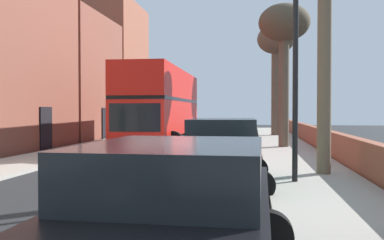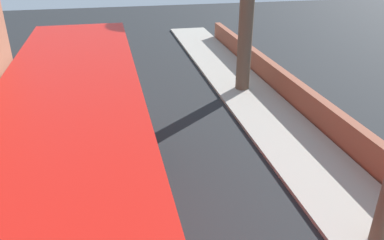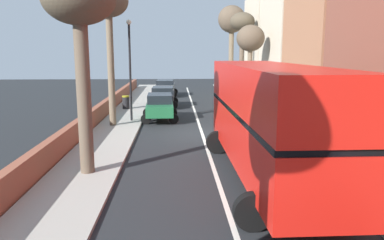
{
  "view_description": "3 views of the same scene",
  "coord_description": "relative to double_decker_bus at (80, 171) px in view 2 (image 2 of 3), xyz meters",
  "views": [
    {
      "loc": [
        3.26,
        -14.68,
        1.93
      ],
      "look_at": [
        0.39,
        4.82,
        1.48
      ],
      "focal_mm": 39.46,
      "sensor_mm": 36.0,
      "label": 1
    },
    {
      "loc": [
        -0.87,
        1.27,
        6.4
      ],
      "look_at": [
        1.15,
        10.74,
        1.72
      ],
      "focal_mm": 35.34,
      "sensor_mm": 36.0,
      "label": 2
    },
    {
      "loc": [
        1.48,
        20.32,
        4.51
      ],
      "look_at": [
        0.88,
        7.01,
        2.07
      ],
      "focal_mm": 35.25,
      "sensor_mm": 36.0,
      "label": 3
    }
  ],
  "objects": [
    {
      "name": "double_decker_bus",
      "position": [
        0.0,
        0.0,
        0.0
      ],
      "size": [
        3.64,
        10.91,
        4.06
      ],
      "color": "red",
      "rests_on": "ground"
    },
    {
      "name": "parked_car_white_left_3",
      "position": [
        -0.8,
        9.76,
        -1.42
      ],
      "size": [
        2.53,
        4.63,
        1.63
      ],
      "color": "silver",
      "rests_on": "ground"
    }
  ]
}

